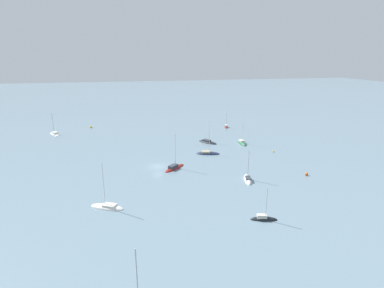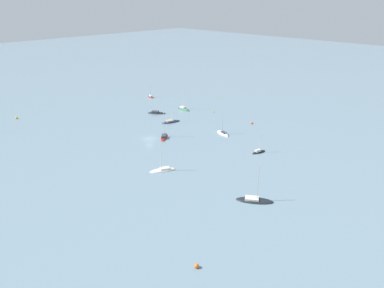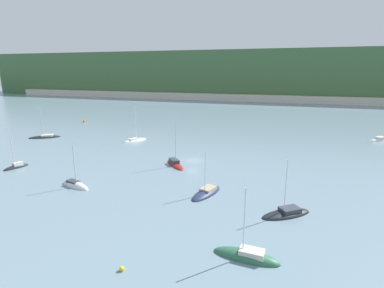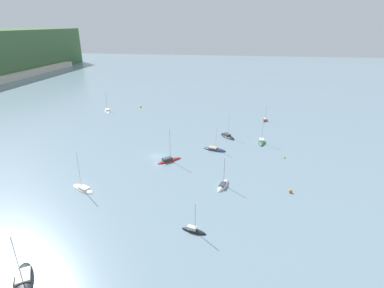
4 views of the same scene
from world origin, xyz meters
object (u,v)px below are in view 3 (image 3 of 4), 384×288
Objects in this scene: sailboat_2 at (135,141)px; sailboat_8 at (206,193)px; sailboat_1 at (175,164)px; sailboat_7 at (75,186)px; mooring_buoy_1 at (122,269)px; sailboat_6 at (45,137)px; sailboat_9 at (286,214)px; sailboat_0 at (382,140)px; sailboat_3 at (16,167)px; mooring_buoy_0 at (84,121)px; sailboat_4 at (246,257)px.

sailboat_2 reaches higher than sailboat_8.
sailboat_7 is at bearing -77.99° from sailboat_1.
sailboat_1 is 1.23× the size of sailboat_7.
sailboat_1 is 20.58× the size of mooring_buoy_1.
sailboat_6 is 1.12× the size of sailboat_9.
sailboat_0 is 0.95× the size of sailboat_6.
sailboat_1 reaches higher than sailboat_2.
sailboat_3 is at bearing -178.49° from sailboat_7.
sailboat_2 reaches higher than sailboat_3.
sailboat_6 is 1.21× the size of sailboat_8.
sailboat_8 reaches higher than mooring_buoy_0.
sailboat_2 reaches higher than sailboat_6.
sailboat_7 is 22.47m from sailboat_8.
sailboat_2 is at bearing -75.89° from sailboat_9.
sailboat_8 is (56.05, -24.94, -0.00)m from sailboat_6.
sailboat_2 is 27.62m from sailboat_6.
sailboat_9 is at bearing 90.86° from sailboat_8.
sailboat_6 is (-64.59, 39.90, -0.01)m from sailboat_4.
sailboat_9 is 23.12m from mooring_buoy_1.
sailboat_8 is (40.21, -0.68, -0.06)m from sailboat_3.
sailboat_2 is at bearing -118.72° from sailboat_8.
sailboat_3 is 0.83× the size of sailboat_9.
sailboat_3 reaches higher than mooring_buoy_0.
sailboat_4 is at bearing -4.00° from sailboat_7.
mooring_buoy_0 reaches higher than mooring_buoy_1.
sailboat_0 is at bearing -151.53° from sailboat_9.
mooring_buoy_0 is 93.19m from mooring_buoy_1.
sailboat_1 is at bearing -171.75° from sailboat_0.
sailboat_8 is (10.18, -12.35, -0.09)m from sailboat_1.
sailboat_0 is at bearing -109.09° from sailboat_4.
sailboat_1 is 27.55m from sailboat_9.
sailboat_0 is 0.88× the size of sailboat_2.
mooring_buoy_0 is (-70.81, 65.88, 0.34)m from sailboat_4.
sailboat_8 is (28.78, -29.29, -0.01)m from sailboat_2.
sailboat_1 reaches higher than sailboat_8.
sailboat_4 is at bearing -42.94° from mooring_buoy_0.
sailboat_1 is at bearing -36.52° from mooring_buoy_0.
mooring_buoy_1 is at bearing -29.35° from sailboat_1.
sailboat_0 is 1.14× the size of sailboat_8.
sailboat_6 is (-45.87, 12.59, -0.09)m from sailboat_1.
sailboat_6 is at bearing -27.53° from sailboat_4.
sailboat_3 is 40.21m from sailboat_8.
mooring_buoy_1 is at bearing -50.42° from mooring_buoy_0.
sailboat_7 is (33.93, -28.86, -0.01)m from sailboat_6.
mooring_buoy_0 is (-99.44, -0.69, 0.30)m from sailboat_0.
sailboat_0 is at bearing -43.37° from sailboat_2.
sailboat_4 is 17.23m from sailboat_8.
mooring_buoy_0 is (-74.62, 54.45, 0.33)m from sailboat_9.
sailboat_0 is 63.60m from sailboat_8.
sailboat_9 reaches higher than sailboat_8.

